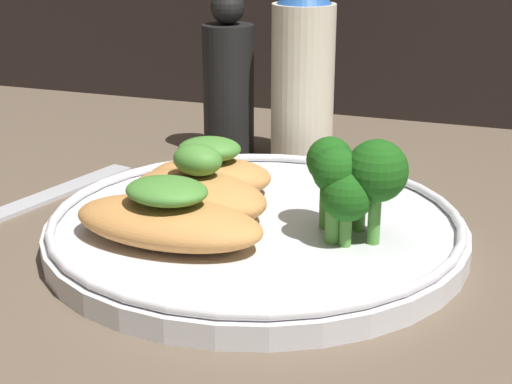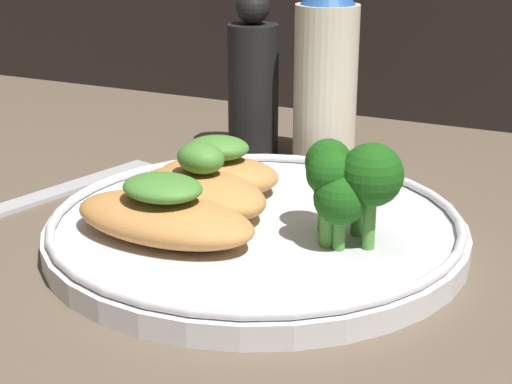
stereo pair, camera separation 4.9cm
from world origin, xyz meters
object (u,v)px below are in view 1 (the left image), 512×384
Objects in this scene: broccoli_bunch at (354,178)px; pepper_grinder at (228,82)px; plate at (256,228)px; sauce_bottle at (303,71)px.

pepper_grinder is at bearing 129.61° from broccoli_bunch.
plate is 20.43cm from pepper_grinder.
pepper_grinder is (-15.09, 18.23, 0.96)cm from broccoli_bunch.
pepper_grinder reaches higher than plate.
broccoli_bunch is 20.28cm from sauce_bottle.
pepper_grinder is at bearing 116.57° from plate.
broccoli_bunch is 0.46× the size of pepper_grinder.
broccoli_bunch is 0.41× the size of sauce_bottle.
broccoli_bunch is at bearing -5.10° from plate.
plate is at bearing -82.58° from sauce_bottle.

